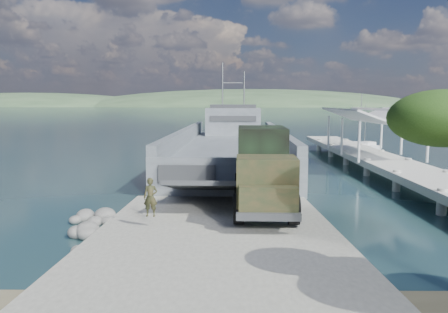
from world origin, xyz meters
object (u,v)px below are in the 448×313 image
Objects in this scene: military_truck at (263,169)px; sailboat_far at (365,147)px; landing_craft at (231,153)px; soldier at (151,206)px; pier at (376,152)px; sailboat_near at (360,148)px.

military_truck is 1.51× the size of sailboat_far.
soldier is at bearing -97.29° from landing_craft.
pier is 24.34m from soldier.
landing_craft is at bearing -160.99° from sailboat_far.
sailboat_far is at bearing 37.57° from landing_craft.
military_truck is 35.76m from sailboat_far.
sailboat_near reaches higher than military_truck.
sailboat_far is (4.45, 16.99, -1.30)m from pier.
soldier is at bearing -130.63° from pier.
pier is 1.15× the size of landing_craft.
soldier is 0.24× the size of sailboat_near.
soldier is 37.89m from sailboat_near.
military_truck is at bearing -100.46° from sailboat_near.
sailboat_near is at bearing -135.57° from sailboat_far.
military_truck is at bearing -125.28° from pier.
military_truck reaches higher than soldier.
landing_craft reaches higher than sailboat_near.
sailboat_far is (20.30, 35.46, -1.03)m from soldier.
sailboat_near reaches higher than soldier.
pier is 18.73m from military_truck.
landing_craft is 17.87m from sailboat_near.
landing_craft is at bearing 95.62° from military_truck.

